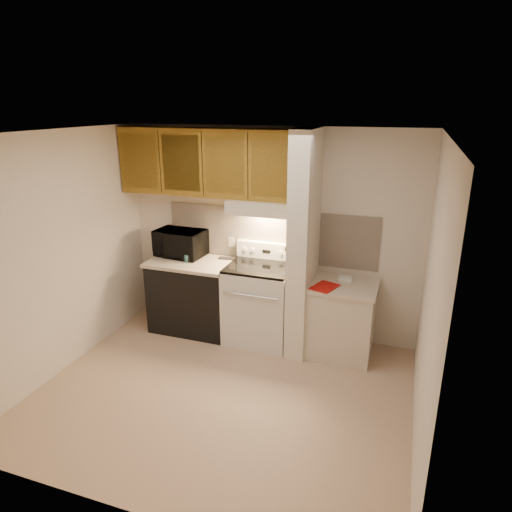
% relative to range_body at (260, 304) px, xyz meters
% --- Properties ---
extents(floor, '(3.60, 3.60, 0.00)m').
position_rel_range_body_xyz_m(floor, '(0.00, -1.16, -0.46)').
color(floor, tan).
rests_on(floor, ground).
extents(ceiling, '(3.60, 3.60, 0.00)m').
position_rel_range_body_xyz_m(ceiling, '(0.00, -1.16, 2.04)').
color(ceiling, white).
rests_on(ceiling, wall_back).
extents(wall_back, '(3.60, 2.50, 0.02)m').
position_rel_range_body_xyz_m(wall_back, '(0.00, 0.34, 0.79)').
color(wall_back, silver).
rests_on(wall_back, floor).
extents(wall_left, '(0.02, 3.00, 2.50)m').
position_rel_range_body_xyz_m(wall_left, '(-1.80, -1.16, 0.79)').
color(wall_left, silver).
rests_on(wall_left, floor).
extents(wall_right, '(0.02, 3.00, 2.50)m').
position_rel_range_body_xyz_m(wall_right, '(1.80, -1.16, 0.79)').
color(wall_right, silver).
rests_on(wall_right, floor).
extents(backsplash, '(2.60, 0.02, 0.63)m').
position_rel_range_body_xyz_m(backsplash, '(0.00, 0.33, 0.78)').
color(backsplash, '#F0DBC8').
rests_on(backsplash, wall_back).
extents(range_body, '(0.76, 0.65, 0.92)m').
position_rel_range_body_xyz_m(range_body, '(0.00, 0.00, 0.00)').
color(range_body, silver).
rests_on(range_body, floor).
extents(oven_window, '(0.50, 0.01, 0.30)m').
position_rel_range_body_xyz_m(oven_window, '(0.00, -0.32, 0.04)').
color(oven_window, black).
rests_on(oven_window, range_body).
extents(oven_handle, '(0.65, 0.02, 0.02)m').
position_rel_range_body_xyz_m(oven_handle, '(0.00, -0.35, 0.26)').
color(oven_handle, silver).
rests_on(oven_handle, range_body).
extents(cooktop, '(0.74, 0.64, 0.03)m').
position_rel_range_body_xyz_m(cooktop, '(0.00, 0.00, 0.48)').
color(cooktop, black).
rests_on(cooktop, range_body).
extents(range_backguard, '(0.76, 0.08, 0.20)m').
position_rel_range_body_xyz_m(range_backguard, '(0.00, 0.28, 0.59)').
color(range_backguard, silver).
rests_on(range_backguard, range_body).
extents(range_display, '(0.10, 0.01, 0.04)m').
position_rel_range_body_xyz_m(range_display, '(0.00, 0.24, 0.59)').
color(range_display, black).
rests_on(range_display, range_backguard).
extents(range_knob_left_outer, '(0.05, 0.02, 0.05)m').
position_rel_range_body_xyz_m(range_knob_left_outer, '(-0.28, 0.24, 0.59)').
color(range_knob_left_outer, silver).
rests_on(range_knob_left_outer, range_backguard).
extents(range_knob_left_inner, '(0.05, 0.02, 0.05)m').
position_rel_range_body_xyz_m(range_knob_left_inner, '(-0.18, 0.24, 0.59)').
color(range_knob_left_inner, silver).
rests_on(range_knob_left_inner, range_backguard).
extents(range_knob_right_inner, '(0.05, 0.02, 0.05)m').
position_rel_range_body_xyz_m(range_knob_right_inner, '(0.18, 0.24, 0.59)').
color(range_knob_right_inner, silver).
rests_on(range_knob_right_inner, range_backguard).
extents(range_knob_right_outer, '(0.05, 0.02, 0.05)m').
position_rel_range_body_xyz_m(range_knob_right_outer, '(0.28, 0.24, 0.59)').
color(range_knob_right_outer, silver).
rests_on(range_knob_right_outer, range_backguard).
extents(dishwasher_front, '(1.00, 0.63, 0.87)m').
position_rel_range_body_xyz_m(dishwasher_front, '(-0.88, 0.01, -0.03)').
color(dishwasher_front, black).
rests_on(dishwasher_front, floor).
extents(left_countertop, '(1.04, 0.67, 0.04)m').
position_rel_range_body_xyz_m(left_countertop, '(-0.88, 0.01, 0.43)').
color(left_countertop, beige).
rests_on(left_countertop, dishwasher_front).
extents(spoon_rest, '(0.25, 0.10, 0.02)m').
position_rel_range_body_xyz_m(spoon_rest, '(-0.48, 0.21, 0.46)').
color(spoon_rest, black).
rests_on(spoon_rest, left_countertop).
extents(teal_jar, '(0.10, 0.10, 0.09)m').
position_rel_range_body_xyz_m(teal_jar, '(-0.92, -0.03, 0.49)').
color(teal_jar, '#2B5F63').
rests_on(teal_jar, left_countertop).
extents(outlet, '(0.08, 0.01, 0.12)m').
position_rel_range_body_xyz_m(outlet, '(-0.48, 0.32, 0.64)').
color(outlet, beige).
rests_on(outlet, backsplash).
extents(microwave, '(0.63, 0.45, 0.33)m').
position_rel_range_body_xyz_m(microwave, '(-1.10, 0.15, 0.62)').
color(microwave, black).
rests_on(microwave, left_countertop).
extents(partition_pillar, '(0.22, 0.70, 2.50)m').
position_rel_range_body_xyz_m(partition_pillar, '(0.51, -0.01, 0.79)').
color(partition_pillar, silver).
rests_on(partition_pillar, floor).
extents(pillar_trim, '(0.01, 0.70, 0.04)m').
position_rel_range_body_xyz_m(pillar_trim, '(0.39, -0.01, 0.84)').
color(pillar_trim, olive).
rests_on(pillar_trim, partition_pillar).
extents(knife_strip, '(0.02, 0.42, 0.04)m').
position_rel_range_body_xyz_m(knife_strip, '(0.39, -0.06, 0.86)').
color(knife_strip, black).
rests_on(knife_strip, partition_pillar).
extents(knife_blade_a, '(0.01, 0.03, 0.16)m').
position_rel_range_body_xyz_m(knife_blade_a, '(0.38, -0.22, 0.76)').
color(knife_blade_a, silver).
rests_on(knife_blade_a, knife_strip).
extents(knife_handle_a, '(0.02, 0.02, 0.10)m').
position_rel_range_body_xyz_m(knife_handle_a, '(0.38, -0.22, 0.91)').
color(knife_handle_a, black).
rests_on(knife_handle_a, knife_strip).
extents(knife_blade_b, '(0.01, 0.04, 0.18)m').
position_rel_range_body_xyz_m(knife_blade_b, '(0.38, -0.12, 0.75)').
color(knife_blade_b, silver).
rests_on(knife_blade_b, knife_strip).
extents(knife_handle_b, '(0.02, 0.02, 0.10)m').
position_rel_range_body_xyz_m(knife_handle_b, '(0.38, -0.13, 0.91)').
color(knife_handle_b, black).
rests_on(knife_handle_b, knife_strip).
extents(knife_blade_c, '(0.01, 0.04, 0.20)m').
position_rel_range_body_xyz_m(knife_blade_c, '(0.38, -0.06, 0.74)').
color(knife_blade_c, silver).
rests_on(knife_blade_c, knife_strip).
extents(knife_handle_c, '(0.02, 0.02, 0.10)m').
position_rel_range_body_xyz_m(knife_handle_c, '(0.38, -0.06, 0.91)').
color(knife_handle_c, black).
rests_on(knife_handle_c, knife_strip).
extents(knife_blade_d, '(0.01, 0.04, 0.16)m').
position_rel_range_body_xyz_m(knife_blade_d, '(0.38, 0.04, 0.76)').
color(knife_blade_d, silver).
rests_on(knife_blade_d, knife_strip).
extents(knife_handle_d, '(0.02, 0.02, 0.10)m').
position_rel_range_body_xyz_m(knife_handle_d, '(0.38, 0.02, 0.91)').
color(knife_handle_d, black).
rests_on(knife_handle_d, knife_strip).
extents(knife_blade_e, '(0.01, 0.04, 0.18)m').
position_rel_range_body_xyz_m(knife_blade_e, '(0.38, 0.12, 0.75)').
color(knife_blade_e, silver).
rests_on(knife_blade_e, knife_strip).
extents(knife_handle_e, '(0.02, 0.02, 0.10)m').
position_rel_range_body_xyz_m(knife_handle_e, '(0.38, 0.11, 0.91)').
color(knife_handle_e, black).
rests_on(knife_handle_e, knife_strip).
extents(oven_mitt, '(0.03, 0.10, 0.23)m').
position_rel_range_body_xyz_m(oven_mitt, '(0.38, 0.17, 0.76)').
color(oven_mitt, gray).
rests_on(oven_mitt, partition_pillar).
extents(right_cab_base, '(0.70, 0.60, 0.81)m').
position_rel_range_body_xyz_m(right_cab_base, '(0.97, -0.01, -0.06)').
color(right_cab_base, beige).
rests_on(right_cab_base, floor).
extents(right_countertop, '(0.74, 0.64, 0.04)m').
position_rel_range_body_xyz_m(right_countertop, '(0.97, -0.01, 0.37)').
color(right_countertop, beige).
rests_on(right_countertop, right_cab_base).
extents(red_folder, '(0.31, 0.37, 0.01)m').
position_rel_range_body_xyz_m(red_folder, '(0.79, -0.16, 0.40)').
color(red_folder, '#B8110B').
rests_on(red_folder, right_countertop).
extents(white_box, '(0.15, 0.10, 0.04)m').
position_rel_range_body_xyz_m(white_box, '(0.97, 0.12, 0.41)').
color(white_box, white).
rests_on(white_box, right_countertop).
extents(range_hood, '(0.78, 0.44, 0.15)m').
position_rel_range_body_xyz_m(range_hood, '(0.00, 0.12, 1.17)').
color(range_hood, beige).
rests_on(range_hood, upper_cabinets).
extents(hood_lip, '(0.78, 0.04, 0.06)m').
position_rel_range_body_xyz_m(hood_lip, '(0.00, -0.08, 1.12)').
color(hood_lip, beige).
rests_on(hood_lip, range_hood).
extents(upper_cabinets, '(2.18, 0.33, 0.77)m').
position_rel_range_body_xyz_m(upper_cabinets, '(-0.69, 0.17, 1.62)').
color(upper_cabinets, olive).
rests_on(upper_cabinets, wall_back).
extents(cab_door_a, '(0.46, 0.01, 0.63)m').
position_rel_range_body_xyz_m(cab_door_a, '(-1.51, 0.01, 1.62)').
color(cab_door_a, olive).
rests_on(cab_door_a, upper_cabinets).
extents(cab_gap_a, '(0.01, 0.01, 0.73)m').
position_rel_range_body_xyz_m(cab_gap_a, '(-1.23, 0.01, 1.62)').
color(cab_gap_a, black).
rests_on(cab_gap_a, upper_cabinets).
extents(cab_door_b, '(0.46, 0.01, 0.63)m').
position_rel_range_body_xyz_m(cab_door_b, '(-0.96, 0.01, 1.62)').
color(cab_door_b, olive).
rests_on(cab_door_b, upper_cabinets).
extents(cab_gap_b, '(0.01, 0.01, 0.73)m').
position_rel_range_body_xyz_m(cab_gap_b, '(-0.69, 0.01, 1.62)').
color(cab_gap_b, black).
rests_on(cab_gap_b, upper_cabinets).
extents(cab_door_c, '(0.46, 0.01, 0.63)m').
position_rel_range_body_xyz_m(cab_door_c, '(-0.42, 0.01, 1.62)').
color(cab_door_c, olive).
rests_on(cab_door_c, upper_cabinets).
extents(cab_gap_c, '(0.01, 0.01, 0.73)m').
position_rel_range_body_xyz_m(cab_gap_c, '(-0.14, 0.01, 1.62)').
color(cab_gap_c, black).
rests_on(cab_gap_c, upper_cabinets).
extents(cab_door_d, '(0.46, 0.01, 0.63)m').
position_rel_range_body_xyz_m(cab_door_d, '(0.13, 0.01, 1.62)').
color(cab_door_d, olive).
rests_on(cab_door_d, upper_cabinets).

